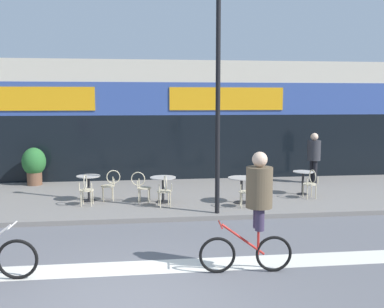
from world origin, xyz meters
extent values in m
plane|color=#5B5B60|center=(0.00, 0.00, 0.00)|extent=(120.00, 120.00, 0.00)
cube|color=slate|center=(0.00, 7.25, 0.06)|extent=(40.00, 5.50, 0.12)
cube|color=beige|center=(0.00, 12.00, 2.27)|extent=(40.00, 4.00, 4.53)
cube|color=black|center=(0.00, 10.03, 1.32)|extent=(38.80, 0.10, 2.40)
cube|color=#334C93|center=(0.00, 10.05, 3.12)|extent=(39.20, 0.14, 1.20)
cube|color=orange|center=(-3.49, 9.98, 3.12)|extent=(4.29, 0.08, 0.84)
cube|color=orange|center=(3.49, 9.98, 3.12)|extent=(4.29, 0.08, 0.84)
cube|color=silver|center=(0.00, 1.46, 0.00)|extent=(36.00, 0.70, 0.01)
cylinder|color=black|center=(-1.30, 6.66, 0.13)|extent=(0.38, 0.38, 0.02)
cylinder|color=black|center=(-1.30, 6.66, 0.48)|extent=(0.07, 0.07, 0.73)
cylinder|color=#ADA8A3|center=(-1.30, 6.66, 0.86)|extent=(0.69, 0.69, 0.02)
cylinder|color=black|center=(0.86, 6.23, 0.13)|extent=(0.41, 0.41, 0.02)
cylinder|color=black|center=(0.86, 6.23, 0.48)|extent=(0.07, 0.07, 0.72)
cylinder|color=#ADA8A3|center=(0.86, 6.23, 0.85)|extent=(0.75, 0.75, 0.02)
cylinder|color=black|center=(3.10, 5.87, 0.13)|extent=(0.43, 0.43, 0.02)
cylinder|color=black|center=(3.10, 5.87, 0.48)|extent=(0.07, 0.07, 0.72)
cylinder|color=#ADA8A3|center=(3.10, 5.87, 0.85)|extent=(0.78, 0.78, 0.02)
cylinder|color=black|center=(5.28, 6.77, 0.13)|extent=(0.35, 0.35, 0.02)
cylinder|color=black|center=(5.28, 6.77, 0.47)|extent=(0.07, 0.07, 0.71)
cylinder|color=#ADA8A3|center=(5.28, 6.77, 0.84)|extent=(0.64, 0.64, 0.02)
cylinder|color=beige|center=(-1.30, 6.11, 0.56)|extent=(0.43, 0.43, 0.03)
cylinder|color=beige|center=(-1.43, 6.27, 0.33)|extent=(0.03, 0.03, 0.42)
cylinder|color=beige|center=(-1.15, 6.24, 0.33)|extent=(0.03, 0.03, 0.42)
cylinder|color=beige|center=(-1.45, 5.99, 0.33)|extent=(0.03, 0.03, 0.42)
cylinder|color=beige|center=(-1.17, 5.96, 0.33)|extent=(0.03, 0.03, 0.42)
torus|color=beige|center=(-1.31, 5.94, 0.82)|extent=(0.06, 0.41, 0.41)
cylinder|color=beige|center=(-1.48, 5.96, 0.68)|extent=(0.03, 0.03, 0.23)
cylinder|color=beige|center=(-1.14, 5.93, 0.68)|extent=(0.03, 0.03, 0.23)
cylinder|color=beige|center=(-0.75, 6.66, 0.56)|extent=(0.45, 0.45, 0.03)
cylinder|color=beige|center=(-0.87, 6.51, 0.33)|extent=(0.03, 0.03, 0.42)
cylinder|color=beige|center=(-0.91, 6.78, 0.33)|extent=(0.03, 0.03, 0.42)
cylinder|color=beige|center=(-0.59, 6.54, 0.33)|extent=(0.03, 0.03, 0.42)
cylinder|color=beige|center=(-0.63, 6.82, 0.33)|extent=(0.03, 0.03, 0.42)
torus|color=beige|center=(-0.58, 6.69, 0.82)|extent=(0.41, 0.08, 0.41)
cylinder|color=beige|center=(-0.56, 6.52, 0.68)|extent=(0.03, 0.03, 0.23)
cylinder|color=beige|center=(-0.60, 6.86, 0.68)|extent=(0.03, 0.03, 0.23)
cylinder|color=beige|center=(0.86, 5.68, 0.56)|extent=(0.44, 0.44, 0.03)
cylinder|color=beige|center=(0.71, 5.81, 0.33)|extent=(0.03, 0.03, 0.42)
cylinder|color=beige|center=(0.98, 5.84, 0.33)|extent=(0.03, 0.03, 0.42)
cylinder|color=beige|center=(0.74, 5.53, 0.33)|extent=(0.03, 0.03, 0.42)
cylinder|color=beige|center=(1.02, 5.56, 0.33)|extent=(0.03, 0.03, 0.42)
torus|color=beige|center=(0.88, 5.51, 0.82)|extent=(0.07, 0.41, 0.41)
cylinder|color=beige|center=(0.71, 5.50, 0.68)|extent=(0.03, 0.03, 0.23)
cylinder|color=beige|center=(1.05, 5.53, 0.68)|extent=(0.03, 0.03, 0.23)
cylinder|color=beige|center=(0.31, 6.23, 0.56)|extent=(0.46, 0.46, 0.03)
cylinder|color=beige|center=(0.47, 6.35, 0.33)|extent=(0.03, 0.03, 0.42)
cylinder|color=beige|center=(0.43, 6.07, 0.33)|extent=(0.03, 0.03, 0.42)
cylinder|color=beige|center=(0.19, 6.39, 0.33)|extent=(0.03, 0.03, 0.42)
cylinder|color=beige|center=(0.15, 6.12, 0.33)|extent=(0.03, 0.03, 0.42)
torus|color=beige|center=(0.14, 6.26, 0.82)|extent=(0.41, 0.09, 0.41)
cylinder|color=beige|center=(0.17, 6.43, 0.68)|extent=(0.03, 0.03, 0.23)
cylinder|color=beige|center=(0.12, 6.09, 0.68)|extent=(0.03, 0.03, 0.23)
cylinder|color=beige|center=(3.10, 5.32, 0.56)|extent=(0.44, 0.44, 0.03)
cylinder|color=beige|center=(2.98, 5.48, 0.33)|extent=(0.03, 0.03, 0.42)
cylinder|color=beige|center=(3.25, 5.44, 0.33)|extent=(0.03, 0.03, 0.42)
cylinder|color=beige|center=(2.94, 5.20, 0.33)|extent=(0.03, 0.03, 0.42)
cylinder|color=beige|center=(3.22, 5.17, 0.33)|extent=(0.03, 0.03, 0.42)
torus|color=beige|center=(3.08, 5.15, 0.82)|extent=(0.08, 0.41, 0.41)
cylinder|color=beige|center=(2.91, 5.17, 0.68)|extent=(0.03, 0.03, 0.23)
cylinder|color=beige|center=(3.25, 5.13, 0.68)|extent=(0.03, 0.03, 0.23)
cylinder|color=beige|center=(5.28, 6.22, 0.56)|extent=(0.43, 0.43, 0.03)
cylinder|color=beige|center=(5.13, 6.34, 0.33)|extent=(0.03, 0.03, 0.42)
cylinder|color=beige|center=(5.41, 6.37, 0.33)|extent=(0.03, 0.03, 0.42)
cylinder|color=beige|center=(5.16, 6.07, 0.33)|extent=(0.03, 0.03, 0.42)
cylinder|color=beige|center=(5.44, 6.09, 0.33)|extent=(0.03, 0.03, 0.42)
torus|color=beige|center=(5.30, 6.05, 0.82)|extent=(0.06, 0.41, 0.41)
cylinder|color=beige|center=(5.13, 6.03, 0.68)|extent=(0.03, 0.03, 0.23)
cylinder|color=beige|center=(5.47, 6.06, 0.68)|extent=(0.03, 0.03, 0.23)
cylinder|color=brown|center=(-3.44, 9.47, 0.36)|extent=(0.51, 0.51, 0.48)
ellipsoid|color=#28662D|center=(-3.44, 9.47, 0.94)|extent=(0.81, 0.81, 0.98)
cylinder|color=black|center=(2.19, 4.79, 3.02)|extent=(0.12, 0.12, 5.79)
torus|color=black|center=(-1.95, 1.18, 0.36)|extent=(0.71, 0.09, 0.71)
cylinder|color=silver|center=(-2.01, 1.18, 0.96)|extent=(0.05, 0.48, 0.03)
torus|color=black|center=(1.51, 1.03, 0.33)|extent=(0.66, 0.09, 0.66)
torus|color=black|center=(2.53, 0.97, 0.33)|extent=(0.66, 0.09, 0.66)
cylinder|color=red|center=(1.97, 1.01, 0.61)|extent=(0.79, 0.09, 0.60)
cylinder|color=red|center=(2.24, 0.99, 0.56)|extent=(0.04, 0.04, 0.46)
cylinder|color=red|center=(1.56, 1.03, 0.89)|extent=(0.06, 0.48, 0.03)
cylinder|color=#382D47|center=(2.24, 0.90, 0.99)|extent=(0.17, 0.17, 0.40)
cylinder|color=#382D47|center=(2.25, 1.08, 0.99)|extent=(0.17, 0.17, 0.40)
cylinder|color=brown|center=(2.24, 0.99, 1.55)|extent=(0.50, 0.50, 0.72)
sphere|color=beige|center=(2.24, 0.99, 2.04)|extent=(0.27, 0.27, 0.27)
cylinder|color=black|center=(6.36, 8.70, 0.53)|extent=(0.19, 0.19, 0.82)
cylinder|color=black|center=(6.40, 8.53, 0.53)|extent=(0.19, 0.19, 0.82)
cylinder|color=#2D2D33|center=(6.38, 8.61, 1.29)|extent=(0.56, 0.56, 0.71)
sphere|color=beige|center=(6.38, 8.61, 1.78)|extent=(0.27, 0.27, 0.27)
camera|label=1|loc=(0.10, -6.56, 3.07)|focal=42.00mm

